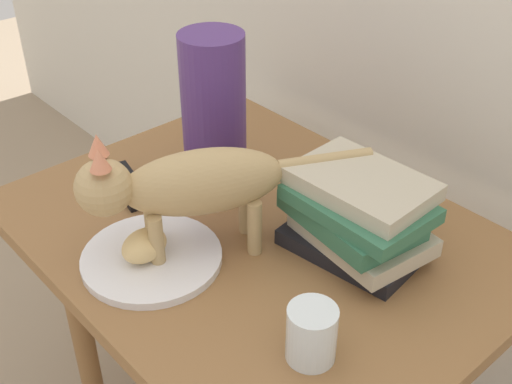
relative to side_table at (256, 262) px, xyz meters
The scene contains 8 objects.
side_table is the anchor object (origin of this frame).
plate 0.21m from the side_table, 105.18° to the right, with size 0.23×0.23×0.01m, color white.
bread_roll 0.23m from the side_table, 104.45° to the right, with size 0.08×0.06×0.05m, color #E0BC7A.
cat 0.24m from the side_table, 104.45° to the right, with size 0.25×0.44×0.23m.
book_stack 0.23m from the side_table, 28.29° to the left, with size 0.24×0.18×0.15m.
green_vase 0.28m from the side_table, 164.53° to the left, with size 0.12×0.12×0.30m, color #4C2D72.
candle_jar 0.32m from the side_table, 27.01° to the right, with size 0.07×0.07×0.08m.
tv_remote 0.29m from the side_table, 159.11° to the right, with size 0.15×0.04×0.02m, color black.
Camera 1 is at (0.68, -0.61, 1.28)m, focal length 46.16 mm.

